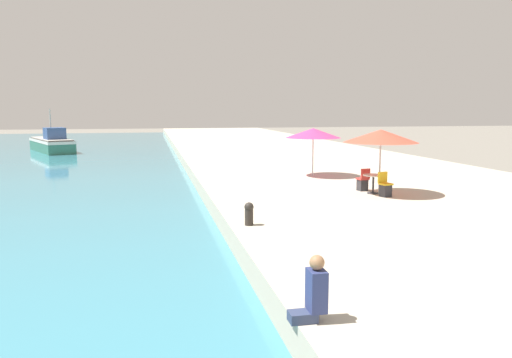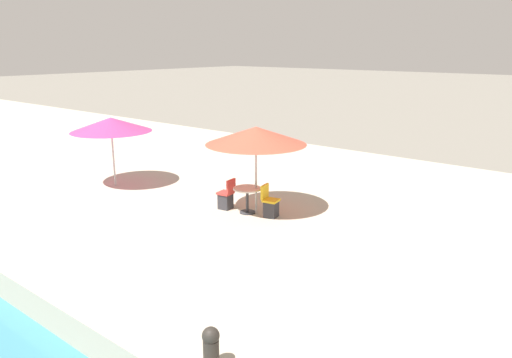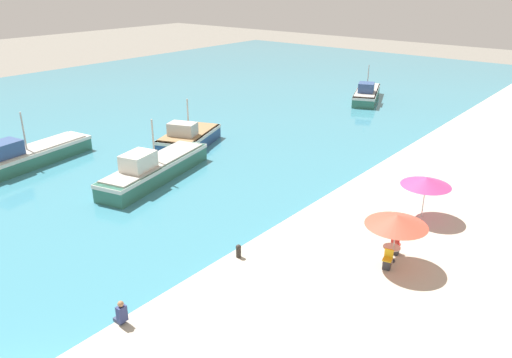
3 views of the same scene
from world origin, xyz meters
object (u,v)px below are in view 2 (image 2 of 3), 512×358
Objects in this scene: cafe_chair_right at (270,206)px; mooring_bollard at (211,346)px; cafe_umbrella_white at (111,125)px; cafe_umbrella_pink at (256,136)px; cafe_chair_left at (226,198)px; cafe_table at (247,195)px.

cafe_chair_right is 6.81m from mooring_bollard.
cafe_chair_right is at bearing -82.30° from cafe_umbrella_white.
cafe_umbrella_pink is at bearing -81.53° from cafe_umbrella_white.
mooring_bollard is at bearing -117.84° from cafe_umbrella_white.
mooring_bollard is (-5.87, -3.99, -1.88)m from cafe_umbrella_pink.
cafe_umbrella_pink reaches higher than cafe_chair_left.
cafe_umbrella_pink reaches higher than cafe_chair_right.
cafe_umbrella_white reaches higher than cafe_chair_right.
cafe_chair_right is 1.39× the size of mooring_bollard.
cafe_umbrella_pink reaches higher than cafe_table.
cafe_umbrella_white is at bearing -94.45° from cafe_chair_right.
cafe_umbrella_white reaches higher than mooring_bollard.
cafe_umbrella_pink is at bearing 34.25° from mooring_bollard.
cafe_chair_left is (-0.11, 0.71, -0.21)m from cafe_table.
cafe_chair_left reaches higher than cafe_table.
mooring_bollard is (-5.60, -4.90, 0.02)m from cafe_chair_left.
cafe_umbrella_pink is 1.05× the size of cafe_umbrella_white.
cafe_table is at bearing 36.24° from mooring_bollard.
mooring_bollard is (-5.71, -4.18, -0.18)m from cafe_table.
cafe_umbrella_pink is 3.08× the size of cafe_chair_right.
cafe_table reaches higher than mooring_bollard.
mooring_bollard is at bearing -143.76° from cafe_table.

